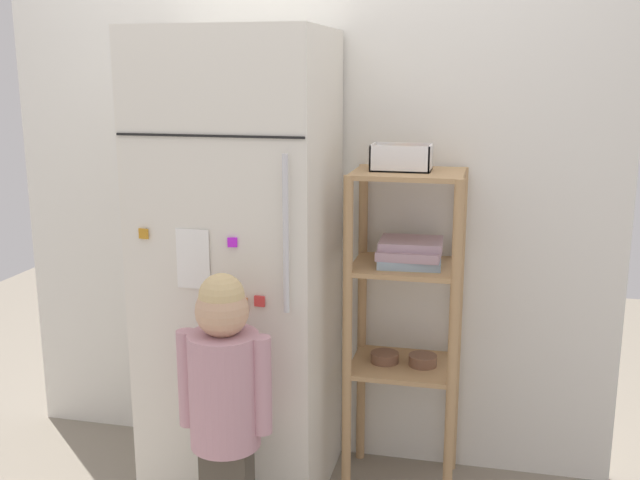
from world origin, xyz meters
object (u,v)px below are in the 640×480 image
object	(u,v)px
child_standing	(225,389)
pantry_shelf_unit	(406,293)
refrigerator	(241,268)
fruit_bin	(404,160)

from	to	relation	value
child_standing	pantry_shelf_unit	distance (m)	0.81
refrigerator	fruit_bin	size ratio (longest dim) A/B	8.12
child_standing	fruit_bin	xyz separation A→B (m)	(0.50, 0.60, 0.70)
child_standing	fruit_bin	bearing A→B (deg)	49.79
refrigerator	fruit_bin	bearing A→B (deg)	11.99
pantry_shelf_unit	fruit_bin	world-z (taller)	fruit_bin
child_standing	fruit_bin	distance (m)	1.05
refrigerator	pantry_shelf_unit	size ratio (longest dim) A/B	1.40
refrigerator	fruit_bin	distance (m)	0.74
refrigerator	child_standing	distance (m)	0.56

